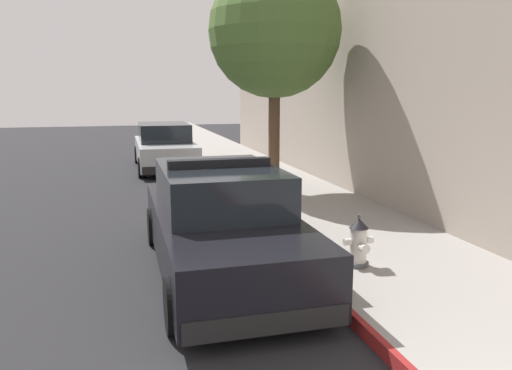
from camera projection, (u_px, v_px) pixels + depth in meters
The scene contains 8 objects.
ground_plane at pixel (25, 225), 10.35m from camera, with size 33.44×60.00×0.20m, color #232326.
sidewalk_pavement at pixel (298, 201), 11.86m from camera, with size 3.01×60.00×0.16m, color gray.
curb_painted_edge at pixel (235, 204), 11.46m from camera, with size 0.08×60.00×0.16m, color maroon.
storefront_building at pixel (475, 69), 13.49m from camera, with size 7.96×22.97×6.44m.
police_cruiser at pixel (221, 223), 7.27m from camera, with size 1.94×4.84×1.68m.
parked_car_silver_ahead at pixel (165, 147), 17.20m from camera, with size 1.94×4.84×1.56m.
fire_hydrant at pixel (358, 242), 7.11m from camera, with size 0.44×0.40×0.76m.
street_tree at pixel (275, 32), 11.84m from camera, with size 3.17×3.17×5.48m.
Camera 1 is at (-2.49, -0.93, 2.63)m, focal length 35.00 mm.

